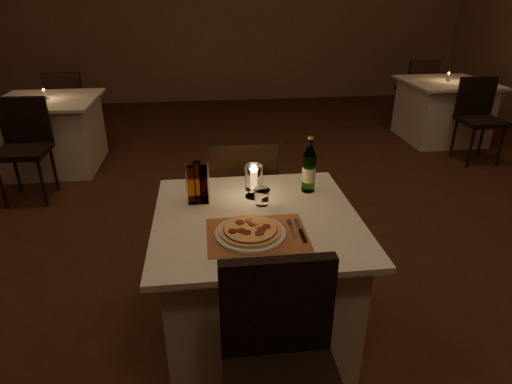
{
  "coord_description": "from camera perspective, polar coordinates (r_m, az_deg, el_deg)",
  "views": [
    {
      "loc": [
        -0.42,
        -2.5,
        1.74
      ],
      "look_at": [
        -0.19,
        -0.65,
        0.86
      ],
      "focal_mm": 30.0,
      "sensor_mm": 36.0,
      "label": 1
    }
  ],
  "objects": [
    {
      "name": "neighbor_chair_ra",
      "position": [
        5.33,
        27.52,
        9.53
      ],
      "size": [
        0.42,
        0.42,
        0.9
      ],
      "color": "black",
      "rests_on": "ground"
    },
    {
      "name": "cruet_caddy",
      "position": [
        2.22,
        -7.77,
        1.02
      ],
      "size": [
        0.12,
        0.12,
        0.21
      ],
      "color": "white",
      "rests_on": "main_table"
    },
    {
      "name": "floor",
      "position": [
        3.08,
        2.1,
        -9.36
      ],
      "size": [
        8.0,
        10.0,
        0.02
      ],
      "primitive_type": "cube",
      "color": "#4B2618",
      "rests_on": "ground"
    },
    {
      "name": "hurricane_candle",
      "position": [
        2.25,
        -0.3,
        1.8
      ],
      "size": [
        0.09,
        0.09,
        0.18
      ],
      "color": "white",
      "rests_on": "main_table"
    },
    {
      "name": "chair_near",
      "position": [
        1.65,
        3.3,
        -21.06
      ],
      "size": [
        0.42,
        0.42,
        0.9
      ],
      "color": "black",
      "rests_on": "ground"
    },
    {
      "name": "neighbor_chair_rb",
      "position": [
        6.53,
        20.79,
        13.16
      ],
      "size": [
        0.42,
        0.42,
        0.9
      ],
      "color": "black",
      "rests_on": "ground"
    },
    {
      "name": "tumbler",
      "position": [
        2.18,
        0.8,
        -0.72
      ],
      "size": [
        0.09,
        0.09,
        0.09
      ],
      "primitive_type": null,
      "color": "white",
      "rests_on": "main_table"
    },
    {
      "name": "neighbor_candle_left",
      "position": [
        4.94,
        -26.38,
        11.59
      ],
      "size": [
        0.03,
        0.03,
        0.11
      ],
      "color": "white",
      "rests_on": "neighbor_table_left"
    },
    {
      "name": "chair_far",
      "position": [
        2.82,
        -1.7,
        0.26
      ],
      "size": [
        0.42,
        0.42,
        0.9
      ],
      "color": "black",
      "rests_on": "ground"
    },
    {
      "name": "water_bottle",
      "position": [
        2.33,
        7.07,
        2.99
      ],
      "size": [
        0.07,
        0.07,
        0.31
      ],
      "color": "#65A458",
      "rests_on": "main_table"
    },
    {
      "name": "wall_back",
      "position": [
        7.53,
        -4.09,
        23.36
      ],
      "size": [
        8.0,
        0.02,
        3.0
      ],
      "primitive_type": "cube",
      "color": "#8A6750",
      "rests_on": "ground"
    },
    {
      "name": "fork",
      "position": [
        1.99,
        4.74,
        -4.79
      ],
      "size": [
        0.02,
        0.18,
        0.0
      ],
      "color": "silver",
      "rests_on": "placemat"
    },
    {
      "name": "main_table",
      "position": [
        2.29,
        0.06,
        -11.26
      ],
      "size": [
        1.0,
        1.0,
        0.74
      ],
      "color": "white",
      "rests_on": "ground"
    },
    {
      "name": "neighbor_candle_right",
      "position": [
        5.88,
        24.25,
        13.8
      ],
      "size": [
        0.03,
        0.03,
        0.11
      ],
      "color": "white",
      "rests_on": "neighbor_table_right"
    },
    {
      "name": "placemat",
      "position": [
        1.94,
        0.13,
        -5.69
      ],
      "size": [
        0.45,
        0.34,
        0.0
      ],
      "primitive_type": "cube",
      "color": "#A46439",
      "rests_on": "main_table"
    },
    {
      "name": "pizza",
      "position": [
        1.92,
        -0.76,
        -5.1
      ],
      "size": [
        0.28,
        0.28,
        0.02
      ],
      "color": "#D8B77F",
      "rests_on": "plate"
    },
    {
      "name": "neighbor_chair_la",
      "position": [
        4.35,
        -28.53,
        6.27
      ],
      "size": [
        0.42,
        0.42,
        0.9
      ],
      "color": "black",
      "rests_on": "ground"
    },
    {
      "name": "knife",
      "position": [
        1.94,
        6.11,
        -5.52
      ],
      "size": [
        0.02,
        0.22,
        0.01
      ],
      "color": "black",
      "rests_on": "placemat"
    },
    {
      "name": "plate",
      "position": [
        1.93,
        -0.76,
        -5.52
      ],
      "size": [
        0.32,
        0.32,
        0.01
      ],
      "primitive_type": "cylinder",
      "color": "white",
      "rests_on": "placemat"
    },
    {
      "name": "neighbor_table_right",
      "position": [
        5.96,
        23.54,
        9.92
      ],
      "size": [
        1.0,
        1.0,
        0.74
      ],
      "color": "white",
      "rests_on": "ground"
    },
    {
      "name": "neighbor_chair_lb",
      "position": [
        5.65,
        -23.76,
        11.0
      ],
      "size": [
        0.42,
        0.42,
        0.9
      ],
      "color": "black",
      "rests_on": "ground"
    },
    {
      "name": "neighbor_table_left",
      "position": [
        5.04,
        -25.48,
        7.05
      ],
      "size": [
        1.0,
        1.0,
        0.74
      ],
      "color": "white",
      "rests_on": "ground"
    }
  ]
}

